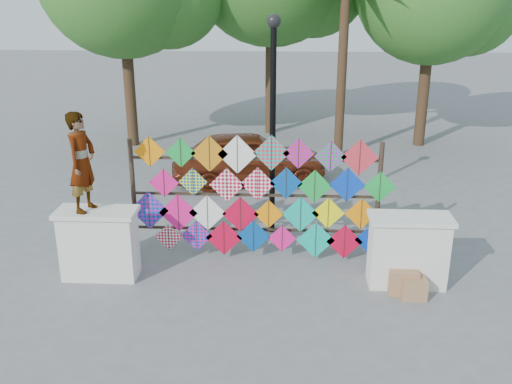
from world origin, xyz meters
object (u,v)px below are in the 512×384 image
(sedan, at_px, (249,157))
(lamppost, at_px, (273,107))
(kite_rack, at_px, (260,199))
(vendor_woman, at_px, (82,162))

(sedan, bearing_deg, lamppost, -178.87)
(kite_rack, relative_size, vendor_woman, 2.89)
(vendor_woman, xyz_separation_m, lamppost, (3.16, 2.20, 0.55))
(sedan, xyz_separation_m, lamppost, (0.70, -3.26, 2.00))
(vendor_woman, height_order, sedan, vendor_woman)
(vendor_woman, bearing_deg, sedan, -10.79)
(kite_rack, height_order, lamppost, lamppost)
(lamppost, bearing_deg, sedan, 102.13)
(vendor_woman, relative_size, lamppost, 0.39)
(vendor_woman, relative_size, sedan, 0.43)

